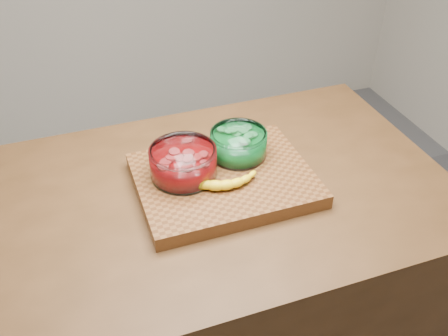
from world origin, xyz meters
name	(u,v)px	position (x,y,z in m)	size (l,w,h in m)	color
counter	(224,295)	(0.00, 0.00, 0.45)	(1.20, 0.80, 0.90)	#4B2E16
cutting_board	(224,180)	(0.00, 0.00, 0.92)	(0.45, 0.35, 0.04)	brown
bowl_red	(183,163)	(-0.10, 0.03, 0.98)	(0.17, 0.17, 0.08)	white
bowl_green	(238,144)	(0.07, 0.07, 0.97)	(0.15, 0.15, 0.07)	white
banana	(218,175)	(-0.02, -0.02, 0.96)	(0.22, 0.14, 0.03)	yellow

